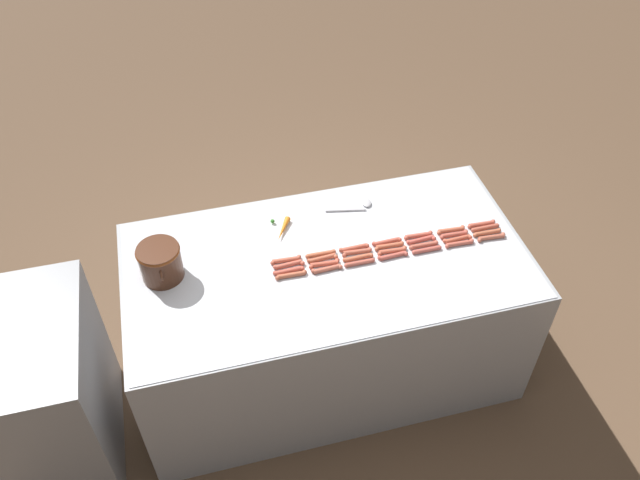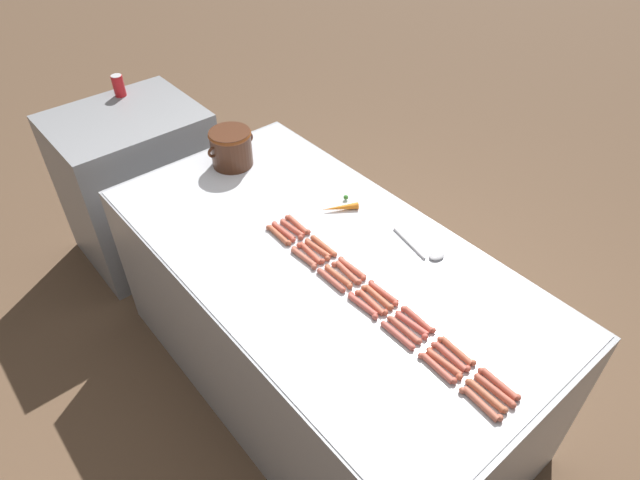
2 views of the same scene
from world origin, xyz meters
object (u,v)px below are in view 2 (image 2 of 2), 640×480
(hot_dog_1, at_px, (437,368))
(hot_dog_4, at_px, (331,280))
(hot_dog_8, at_px, (444,363))
(hot_dog_16, at_px, (412,324))
(hot_dog_24, at_px, (383,293))
(hot_dog_20, at_px, (292,229))
(hot_dog_17, at_px, (377,298))
(hot_dog_0, at_px, (481,404))
(hot_dog_22, at_px, (456,351))
(soda_can, at_px, (119,86))
(hot_dog_19, at_px, (318,249))
(hot_dog_21, at_px, (499,384))
(hot_dog_25, at_px, (352,268))
(serving_spoon, at_px, (427,252))
(carrot, at_px, (340,207))
(hot_dog_14, at_px, (495,391))
(hot_dog_5, at_px, (304,258))
(hot_dog_11, at_px, (338,276))
(bean_pot, at_px, (231,146))
(hot_dog_12, at_px, (311,253))
(hot_dog_3, at_px, (363,305))
(hot_dog_26, at_px, (324,246))
(hot_dog_7, at_px, (486,396))
(hot_dog_10, at_px, (371,302))
(hot_dog_2, at_px, (398,335))
(back_cabinet, at_px, (140,186))
(hot_dog_9, at_px, (404,330))
(hot_dog_23, at_px, (418,319))
(hot_dog_27, at_px, (298,225))
(hot_dog_13, at_px, (284,232))
(hot_dog_15, at_px, (450,357))

(hot_dog_1, height_order, hot_dog_4, same)
(hot_dog_8, height_order, hot_dog_16, same)
(hot_dog_1, relative_size, hot_dog_24, 1.00)
(hot_dog_20, bearing_deg, hot_dog_17, -90.04)
(hot_dog_0, xyz_separation_m, hot_dog_16, (0.07, 0.36, 0.00))
(hot_dog_22, bearing_deg, hot_dog_20, 92.20)
(soda_can, bearing_deg, hot_dog_19, -88.08)
(hot_dog_1, relative_size, hot_dog_17, 1.00)
(hot_dog_21, height_order, hot_dog_25, same)
(serving_spoon, bearing_deg, hot_dog_4, 162.89)
(hot_dog_4, bearing_deg, carrot, 43.86)
(hot_dog_14, bearing_deg, hot_dog_5, 94.92)
(hot_dog_24, distance_m, serving_spoon, 0.31)
(hot_dog_11, height_order, bean_pot, bean_pot)
(carrot, height_order, soda_can, soda_can)
(hot_dog_12, height_order, hot_dog_17, same)
(hot_dog_3, xyz_separation_m, hot_dog_26, (0.10, 0.35, 0.00))
(hot_dog_7, distance_m, hot_dog_10, 0.53)
(hot_dog_2, xyz_separation_m, hot_dog_4, (-0.00, 0.36, 0.00))
(back_cabinet, height_order, hot_dog_25, back_cabinet)
(hot_dog_9, bearing_deg, hot_dog_19, 85.90)
(hot_dog_20, bearing_deg, hot_dog_7, -91.78)
(hot_dog_5, bearing_deg, hot_dog_22, -81.36)
(hot_dog_21, height_order, hot_dog_23, same)
(hot_dog_20, bearing_deg, hot_dog_26, -78.40)
(hot_dog_9, xyz_separation_m, hot_dog_12, (0.00, 0.53, 0.00))
(back_cabinet, height_order, hot_dog_5, back_cabinet)
(hot_dog_12, height_order, hot_dog_27, same)
(hot_dog_5, bearing_deg, hot_dog_26, 1.74)
(hot_dog_16, height_order, serving_spoon, hot_dog_16)
(hot_dog_11, distance_m, hot_dog_25, 0.07)
(hot_dog_4, distance_m, serving_spoon, 0.44)
(hot_dog_19, bearing_deg, hot_dog_25, -79.40)
(hot_dog_8, height_order, hot_dog_13, same)
(bean_pot, bearing_deg, hot_dog_12, -99.63)
(hot_dog_9, xyz_separation_m, hot_dog_15, (0.03, -0.18, 0.00))
(hot_dog_9, xyz_separation_m, hot_dog_20, (0.04, 0.70, 0.00))
(hot_dog_10, height_order, hot_dog_24, same)
(hot_dog_5, bearing_deg, hot_dog_4, -90.05)
(hot_dog_1, bearing_deg, hot_dog_3, 89.62)
(hot_dog_4, bearing_deg, hot_dog_12, 77.67)
(hot_dog_23, bearing_deg, hot_dog_9, -178.89)
(hot_dog_10, distance_m, hot_dog_16, 0.18)
(hot_dog_11, relative_size, hot_dog_27, 1.00)
(hot_dog_15, relative_size, hot_dog_19, 1.00)
(hot_dog_1, relative_size, soda_can, 1.29)
(hot_dog_15, distance_m, hot_dog_17, 0.36)
(hot_dog_4, relative_size, hot_dog_24, 1.00)
(bean_pot, xyz_separation_m, serving_spoon, (0.25, -1.09, -0.10))
(soda_can, bearing_deg, hot_dog_22, -87.88)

